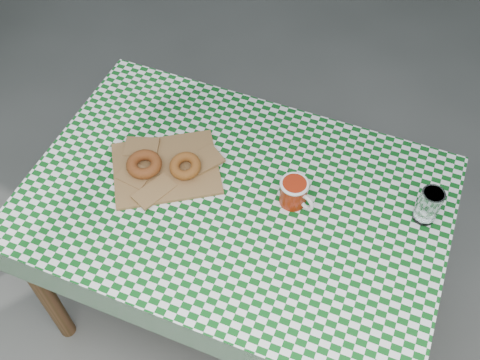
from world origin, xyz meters
name	(u,v)px	position (x,y,z in m)	size (l,w,h in m)	color
ground	(236,335)	(0.00, 0.00, 0.00)	(60.00, 60.00, 0.00)	#4F4F4A
table	(235,258)	(-0.07, 0.13, 0.38)	(1.29, 0.86, 0.75)	brown
tablecloth	(235,199)	(-0.07, 0.13, 0.75)	(1.31, 0.88, 0.01)	#0C4D16
paper_bag	(166,168)	(-0.32, 0.12, 0.76)	(0.34, 0.27, 0.02)	olive
bagel_front	(144,164)	(-0.38, 0.08, 0.79)	(0.11, 0.11, 0.04)	brown
bagel_back	(185,166)	(-0.26, 0.14, 0.79)	(0.10, 0.10, 0.03)	brown
coffee_mug	(293,192)	(0.09, 0.21, 0.80)	(0.17, 0.17, 0.09)	maroon
drinking_glass	(428,206)	(0.47, 0.35, 0.82)	(0.07, 0.07, 0.12)	white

